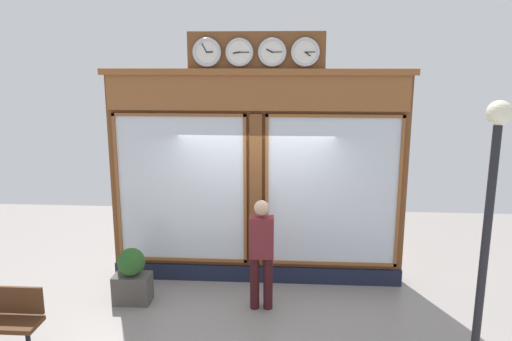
% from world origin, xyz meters
% --- Properties ---
extents(shop_facade, '(4.93, 0.42, 4.10)m').
position_xyz_m(shop_facade, '(0.00, -0.12, 1.81)').
color(shop_facade, brown).
rests_on(shop_facade, ground_plane).
extents(pedestrian, '(0.37, 0.23, 1.69)m').
position_xyz_m(pedestrian, '(-0.14, 0.93, 0.93)').
color(pedestrian, '#3A1316').
rests_on(pedestrian, ground_plane).
extents(street_lamp, '(0.28, 0.28, 3.24)m').
position_xyz_m(street_lamp, '(-2.83, 2.18, 2.17)').
color(street_lamp, black).
rests_on(street_lamp, ground_plane).
extents(planter_box, '(0.56, 0.36, 0.45)m').
position_xyz_m(planter_box, '(1.85, 0.87, 0.23)').
color(planter_box, '#4C4742').
rests_on(planter_box, ground_plane).
extents(planter_shrub, '(0.42, 0.42, 0.42)m').
position_xyz_m(planter_shrub, '(1.85, 0.87, 0.66)').
color(planter_shrub, '#285623').
rests_on(planter_shrub, planter_box).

